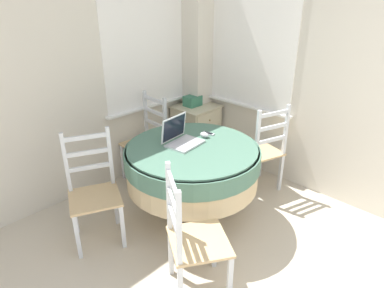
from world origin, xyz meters
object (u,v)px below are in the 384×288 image
at_px(storage_box, 193,101).
at_px(corner_cabinet, 196,131).
at_px(dining_chair_left_flank, 94,193).
at_px(laptop, 181,138).
at_px(dining_chair_near_right_window, 262,151).
at_px(dining_chair_camera_near, 192,239).
at_px(cell_phone, 208,133).
at_px(round_dining_table, 192,163).
at_px(dining_chair_near_back_window, 147,142).
at_px(computer_mouse, 204,135).

bearing_deg(storage_box, corner_cabinet, -63.53).
xyz_separation_m(dining_chair_left_flank, storage_box, (1.74, 0.54, 0.29)).
bearing_deg(dining_chair_left_flank, corner_cabinet, 15.51).
distance_m(laptop, dining_chair_near_right_window, 0.99).
bearing_deg(dining_chair_camera_near, cell_phone, 36.86).
height_order(round_dining_table, laptop, laptop).
bearing_deg(cell_phone, storage_box, 52.74).
height_order(cell_phone, dining_chair_left_flank, dining_chair_left_flank).
relative_size(laptop, dining_chair_near_right_window, 0.36).
xyz_separation_m(dining_chair_near_back_window, dining_chair_near_right_window, (0.69, -1.06, 0.00)).
bearing_deg(dining_chair_camera_near, storage_box, 44.24).
height_order(dining_chair_near_right_window, dining_chair_left_flank, same).
xyz_separation_m(dining_chair_near_right_window, corner_cabinet, (0.10, 1.06, -0.11)).
height_order(laptop, dining_chair_near_right_window, laptop).
xyz_separation_m(dining_chair_near_right_window, storage_box, (0.08, 1.10, 0.29)).
xyz_separation_m(corner_cabinet, storage_box, (-0.02, 0.04, 0.41)).
distance_m(dining_chair_near_right_window, corner_cabinet, 1.07).
xyz_separation_m(round_dining_table, corner_cabinet, (0.96, 0.87, -0.23)).
relative_size(laptop, storage_box, 1.77).
distance_m(laptop, computer_mouse, 0.26).
xyz_separation_m(laptop, cell_phone, (0.33, -0.03, -0.05)).
bearing_deg(dining_chair_near_right_window, dining_chair_left_flank, 161.26).
xyz_separation_m(dining_chair_near_back_window, dining_chair_camera_near, (-0.81, -1.50, 0.00)).
bearing_deg(laptop, dining_chair_near_right_window, -19.17).
relative_size(cell_phone, dining_chair_near_back_window, 0.13).
height_order(dining_chair_left_flank, corner_cabinet, dining_chair_left_flank).
xyz_separation_m(dining_chair_camera_near, corner_cabinet, (1.61, 1.50, -0.11)).
relative_size(round_dining_table, cell_phone, 9.38).
relative_size(round_dining_table, storage_box, 6.19).
height_order(cell_phone, dining_chair_camera_near, dining_chair_camera_near).
bearing_deg(dining_chair_left_flank, round_dining_table, -25.36).
height_order(round_dining_table, corner_cabinet, round_dining_table).
xyz_separation_m(dining_chair_camera_near, storage_box, (1.58, 1.54, 0.29)).
bearing_deg(laptop, cell_phone, -5.74).
distance_m(computer_mouse, dining_chair_camera_near, 1.16).
distance_m(dining_chair_near_right_window, dining_chair_camera_near, 1.57).
bearing_deg(dining_chair_camera_near, round_dining_table, 44.36).
xyz_separation_m(laptop, dining_chair_near_back_window, (0.19, 0.75, -0.34)).
height_order(round_dining_table, dining_chair_left_flank, dining_chair_left_flank).
bearing_deg(dining_chair_left_flank, dining_chair_camera_near, -80.98).
relative_size(computer_mouse, corner_cabinet, 0.14).
xyz_separation_m(round_dining_table, dining_chair_camera_near, (-0.64, -0.63, -0.12)).
height_order(computer_mouse, cell_phone, computer_mouse).
bearing_deg(dining_chair_near_back_window, computer_mouse, -85.77).
relative_size(round_dining_table, dining_chair_left_flank, 1.25).
distance_m(laptop, storage_box, 1.25).
bearing_deg(storage_box, round_dining_table, -135.83).
relative_size(computer_mouse, dining_chair_left_flank, 0.10).
bearing_deg(corner_cabinet, dining_chair_near_back_window, 179.53).
relative_size(dining_chair_near_right_window, dining_chair_left_flank, 1.00).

